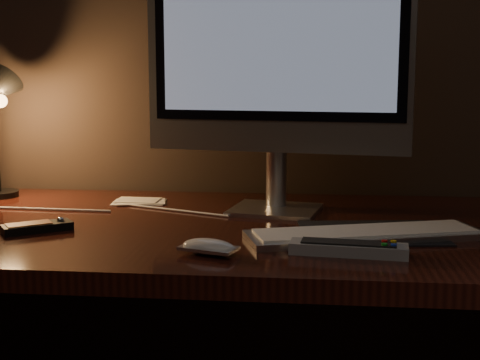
# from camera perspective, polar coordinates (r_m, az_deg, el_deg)

# --- Properties ---
(desk) EXTENTS (1.60, 0.75, 0.75)m
(desk) POSITION_cam_1_polar(r_m,az_deg,el_deg) (1.52, -2.31, -7.86)
(desk) COLOR black
(desk) RESTS_ON ground
(monitor) EXTENTS (0.59, 0.21, 0.63)m
(monitor) POSITION_cam_1_polar(r_m,az_deg,el_deg) (1.50, 3.13, 11.29)
(monitor) COLOR silver
(monitor) RESTS_ON desk
(keyboard) EXTENTS (0.47, 0.26, 0.02)m
(keyboard) POSITION_cam_1_polar(r_m,az_deg,el_deg) (1.30, 10.64, -4.55)
(keyboard) COLOR silver
(keyboard) RESTS_ON desk
(mousepad) EXTENTS (0.29, 0.25, 0.00)m
(mousepad) POSITION_cam_1_polar(r_m,az_deg,el_deg) (1.34, 11.10, -4.44)
(mousepad) COLOR black
(mousepad) RESTS_ON desk
(mouse) EXTENTS (0.11, 0.08, 0.02)m
(mouse) POSITION_cam_1_polar(r_m,az_deg,el_deg) (1.17, -2.69, -5.89)
(mouse) COLOR white
(mouse) RESTS_ON desk
(media_remote) EXTENTS (0.14, 0.12, 0.03)m
(media_remote) POSITION_cam_1_polar(r_m,az_deg,el_deg) (1.40, -16.92, -3.84)
(media_remote) COLOR black
(media_remote) RESTS_ON desk
(tv_remote) EXTENTS (0.21, 0.07, 0.03)m
(tv_remote) POSITION_cam_1_polar(r_m,az_deg,el_deg) (1.18, 9.23, -5.77)
(tv_remote) COLOR gray
(tv_remote) RESTS_ON desk
(papers) EXTENTS (0.13, 0.09, 0.01)m
(papers) POSITION_cam_1_polar(r_m,az_deg,el_deg) (1.66, -8.62, -1.82)
(papers) COLOR white
(papers) RESTS_ON desk
(cable) EXTENTS (0.55, 0.15, 0.00)m
(cable) POSITION_cam_1_polar(r_m,az_deg,el_deg) (1.56, -10.92, -2.59)
(cable) COLOR white
(cable) RESTS_ON desk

